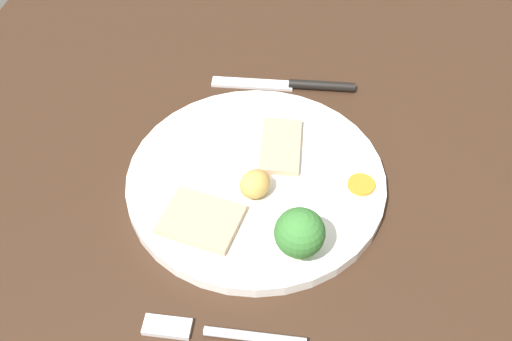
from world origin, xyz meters
TOP-DOWN VIEW (x-y plane):
  - dining_table at (0.00, 0.00)cm, footprint 120.00×84.00cm
  - dinner_plate at (-2.08, -1.82)cm, footprint 28.71×28.71cm
  - meat_slice_main at (2.66, -3.75)cm, footprint 8.78×5.39cm
  - meat_slice_under at (-9.36, 2.54)cm, footprint 7.46×8.74cm
  - roast_potato_left at (-4.47, -2.19)cm, footprint 4.58×4.44cm
  - carrot_coin_front at (-1.17, -13.34)cm, footprint 3.02×3.02cm
  - broccoli_floret at (-11.25, -7.91)cm, footprint 4.99×4.99cm
  - fork at (-20.64, -1.97)cm, footprint 2.47×15.31cm
  - knife at (15.09, -3.67)cm, footprint 3.41×18.55cm

SIDE VIEW (x-z plane):
  - dining_table at x=0.00cm, z-range 0.00..3.60cm
  - fork at x=-20.64cm, z-range 3.54..4.44cm
  - knife at x=15.09cm, z-range 3.45..4.65cm
  - dinner_plate at x=-2.08cm, z-range 3.60..5.00cm
  - carrot_coin_front at x=-1.17cm, z-range 5.00..5.42cm
  - meat_slice_main at x=2.66cm, z-range 5.00..5.80cm
  - meat_slice_under at x=-9.36cm, z-range 5.00..5.80cm
  - roast_potato_left at x=-4.47cm, z-range 5.00..8.12cm
  - broccoli_floret at x=-11.25cm, z-range 5.44..11.47cm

